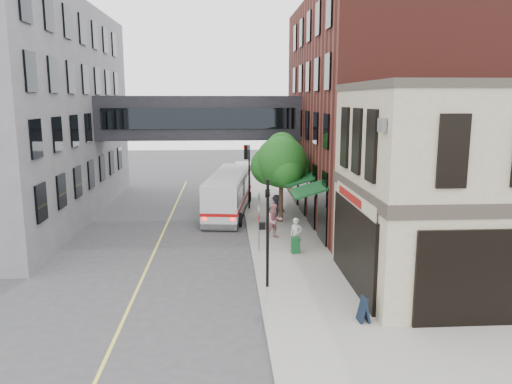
{
  "coord_description": "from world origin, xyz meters",
  "views": [
    {
      "loc": [
        -1.31,
        -17.52,
        7.81
      ],
      "look_at": [
        0.14,
        5.25,
        3.53
      ],
      "focal_mm": 35.0,
      "sensor_mm": 36.0,
      "label": 1
    }
  ],
  "objects": [
    {
      "name": "pedestrian_c",
      "position": [
        1.92,
        13.21,
        0.99
      ],
      "size": [
        1.16,
        0.76,
        1.69
      ],
      "primitive_type": "imported",
      "rotation": [
        0.0,
        0.0,
        0.13
      ],
      "color": "black",
      "rests_on": "sidewalk_main"
    },
    {
      "name": "corner_building",
      "position": [
        8.97,
        2.0,
        4.21
      ],
      "size": [
        10.19,
        8.12,
        8.45
      ],
      "color": "tan",
      "rests_on": "ground"
    },
    {
      "name": "lane_marking",
      "position": [
        -5.0,
        10.0,
        0.01
      ],
      "size": [
        0.12,
        40.0,
        0.01
      ],
      "primitive_type": "cube",
      "color": "#D8CC4C",
      "rests_on": "ground"
    },
    {
      "name": "pedestrian_b",
      "position": [
        1.43,
        9.32,
        1.12
      ],
      "size": [
        1.12,
        0.98,
        1.95
      ],
      "primitive_type": "imported",
      "rotation": [
        0.0,
        0.0,
        0.3
      ],
      "color": "#CD848B",
      "rests_on": "sidewalk_main"
    },
    {
      "name": "newspaper_box",
      "position": [
        2.2,
        6.45,
        0.56
      ],
      "size": [
        0.42,
        0.38,
        0.83
      ],
      "primitive_type": "cube",
      "rotation": [
        0.0,
        0.0,
        0.02
      ],
      "color": "#125225",
      "rests_on": "sidewalk_main"
    },
    {
      "name": "skyway_bridge",
      "position": [
        -3.0,
        18.0,
        6.5
      ],
      "size": [
        14.0,
        3.18,
        3.0
      ],
      "color": "black",
      "rests_on": "ground"
    },
    {
      "name": "traffic_signal_far",
      "position": [
        0.26,
        17.0,
        3.34
      ],
      "size": [
        0.53,
        0.28,
        4.5
      ],
      "color": "black",
      "rests_on": "sidewalk_main"
    },
    {
      "name": "brick_building",
      "position": [
        9.98,
        15.0,
        6.99
      ],
      "size": [
        13.76,
        18.0,
        14.0
      ],
      "color": "#56211B",
      "rests_on": "ground"
    },
    {
      "name": "traffic_signal_near",
      "position": [
        0.37,
        2.0,
        2.98
      ],
      "size": [
        0.44,
        0.22,
        4.6
      ],
      "color": "black",
      "rests_on": "sidewalk_main"
    },
    {
      "name": "sandwich_board",
      "position": [
        3.47,
        -1.5,
        0.6
      ],
      "size": [
        0.36,
        0.52,
        0.89
      ],
      "primitive_type": "cube",
      "rotation": [
        0.0,
        0.0,
        0.08
      ],
      "color": "black",
      "rests_on": "sidewalk_main"
    },
    {
      "name": "pedestrian_a",
      "position": [
        2.28,
        6.76,
        1.01
      ],
      "size": [
        0.65,
        0.45,
        1.73
      ],
      "primitive_type": "imported",
      "rotation": [
        0.0,
        0.0,
        0.05
      ],
      "color": "beige",
      "rests_on": "sidewalk_main"
    },
    {
      "name": "street_tree",
      "position": [
        2.19,
        13.22,
        3.91
      ],
      "size": [
        3.8,
        3.2,
        5.6
      ],
      "color": "#382619",
      "rests_on": "sidewalk_main"
    },
    {
      "name": "ground",
      "position": [
        0.0,
        0.0,
        0.0
      ],
      "size": [
        120.0,
        120.0,
        0.0
      ],
      "primitive_type": "plane",
      "color": "#38383A",
      "rests_on": "ground"
    },
    {
      "name": "bus",
      "position": [
        -1.03,
        16.29,
        1.54
      ],
      "size": [
        3.61,
        10.41,
        2.74
      ],
      "color": "silver",
      "rests_on": "ground"
    },
    {
      "name": "street_sign_pole",
      "position": [
        0.39,
        7.0,
        1.93
      ],
      "size": [
        0.08,
        0.75,
        3.0
      ],
      "color": "gray",
      "rests_on": "sidewalk_main"
    },
    {
      "name": "sidewalk_main",
      "position": [
        2.0,
        14.0,
        0.07
      ],
      "size": [
        4.0,
        60.0,
        0.15
      ],
      "primitive_type": "cube",
      "color": "gray",
      "rests_on": "ground"
    }
  ]
}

